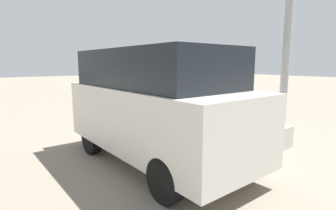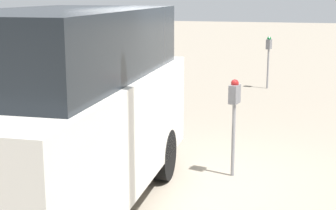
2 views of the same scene
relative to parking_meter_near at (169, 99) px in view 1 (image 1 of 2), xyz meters
name	(u,v)px [view 1 (image 1 of 2)]	position (x,y,z in m)	size (l,w,h in m)	color
ground_plane	(162,137)	(0.36, -0.51, -1.03)	(80.00, 80.00, 0.00)	gray
parking_meter_near	(169,99)	(0.00, 0.00, 0.00)	(0.22, 0.15, 1.39)	gray
parking_meter_far	(86,84)	(-7.09, -0.05, 0.01)	(0.22, 0.15, 1.41)	gray
lamp_post	(287,48)	(2.85, 1.37, 1.43)	(0.44, 0.44, 6.64)	beige
parked_van	(155,103)	(1.80, -1.73, 0.24)	(4.61, 2.05, 2.38)	beige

